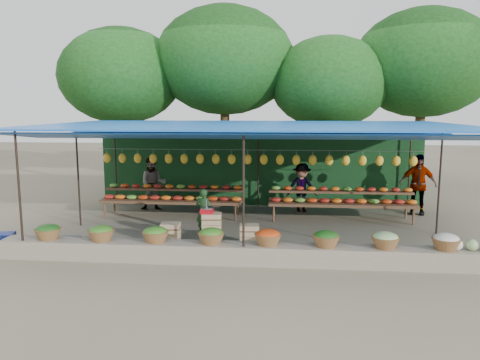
# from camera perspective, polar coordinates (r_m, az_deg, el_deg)

# --- Properties ---
(ground) EXTENTS (60.00, 60.00, 0.00)m
(ground) POSITION_cam_1_polar(r_m,az_deg,el_deg) (12.68, 1.52, -6.03)
(ground) COLOR #675D4B
(ground) RESTS_ON ground
(stone_curb) EXTENTS (10.60, 0.55, 0.40)m
(stone_curb) POSITION_cam_1_polar(r_m,az_deg,el_deg) (9.99, 0.49, -8.95)
(stone_curb) COLOR slate
(stone_curb) RESTS_ON ground
(stall_canopy) EXTENTS (10.80, 6.60, 2.82)m
(stall_canopy) POSITION_cam_1_polar(r_m,az_deg,el_deg) (12.34, 1.59, 6.14)
(stall_canopy) COLOR black
(stall_canopy) RESTS_ON ground
(produce_baskets) EXTENTS (8.98, 0.58, 0.34)m
(produce_baskets) POSITION_cam_1_polar(r_m,az_deg,el_deg) (9.89, -0.09, -6.92)
(produce_baskets) COLOR brown
(produce_baskets) RESTS_ON stone_curb
(netting_backdrop) EXTENTS (10.60, 0.06, 2.50)m
(netting_backdrop) POSITION_cam_1_polar(r_m,az_deg,el_deg) (15.53, 2.29, 1.42)
(netting_backdrop) COLOR #1A4A22
(netting_backdrop) RESTS_ON ground
(tree_row) EXTENTS (16.51, 5.50, 7.12)m
(tree_row) POSITION_cam_1_polar(r_m,az_deg,el_deg) (18.38, 4.45, 13.34)
(tree_row) COLOR #362413
(tree_row) RESTS_ON ground
(fruit_table_left) EXTENTS (4.21, 0.95, 0.93)m
(fruit_table_left) POSITION_cam_1_polar(r_m,az_deg,el_deg) (14.22, -8.19, -1.98)
(fruit_table_left) COLOR brown
(fruit_table_left) RESTS_ON ground
(fruit_table_right) EXTENTS (4.21, 0.95, 0.93)m
(fruit_table_right) POSITION_cam_1_polar(r_m,az_deg,el_deg) (13.94, 12.25, -2.30)
(fruit_table_right) COLOR brown
(fruit_table_right) RESTS_ON ground
(crate_counter) EXTENTS (2.37, 0.37, 0.77)m
(crate_counter) POSITION_cam_1_polar(r_m,az_deg,el_deg) (11.23, -3.60, -6.36)
(crate_counter) COLOR tan
(crate_counter) RESTS_ON ground
(weighing_scale) EXTENTS (0.31, 0.31, 0.33)m
(weighing_scale) POSITION_cam_1_polar(r_m,az_deg,el_deg) (11.12, -4.08, -3.67)
(weighing_scale) COLOR red
(weighing_scale) RESTS_ON crate_counter
(vendor_seated) EXTENTS (0.51, 0.40, 1.22)m
(vendor_seated) POSITION_cam_1_polar(r_m,az_deg,el_deg) (11.97, -4.43, -3.93)
(vendor_seated) COLOR #1C3E1C
(vendor_seated) RESTS_ON ground
(customer_left) EXTENTS (0.95, 0.81, 1.70)m
(customer_left) POSITION_cam_1_polar(r_m,az_deg,el_deg) (15.12, -10.52, -0.45)
(customer_left) COLOR slate
(customer_left) RESTS_ON ground
(customer_mid) EXTENTS (1.09, 0.76, 1.54)m
(customer_mid) POSITION_cam_1_polar(r_m,az_deg,el_deg) (14.76, 7.54, -0.93)
(customer_mid) COLOR slate
(customer_mid) RESTS_ON ground
(customer_right) EXTENTS (1.15, 0.62, 1.86)m
(customer_right) POSITION_cam_1_polar(r_m,az_deg,el_deg) (15.27, 20.84, -0.50)
(customer_right) COLOR slate
(customer_right) RESTS_ON ground
(blue_crate_front) EXTENTS (0.43, 0.31, 0.26)m
(blue_crate_front) POSITION_cam_1_polar(r_m,az_deg,el_deg) (11.69, -20.05, -7.20)
(blue_crate_front) COLOR navy
(blue_crate_front) RESTS_ON ground
(blue_crate_back) EXTENTS (0.62, 0.51, 0.32)m
(blue_crate_back) POSITION_cam_1_polar(r_m,az_deg,el_deg) (12.43, -27.03, -6.54)
(blue_crate_back) COLOR navy
(blue_crate_back) RESTS_ON ground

